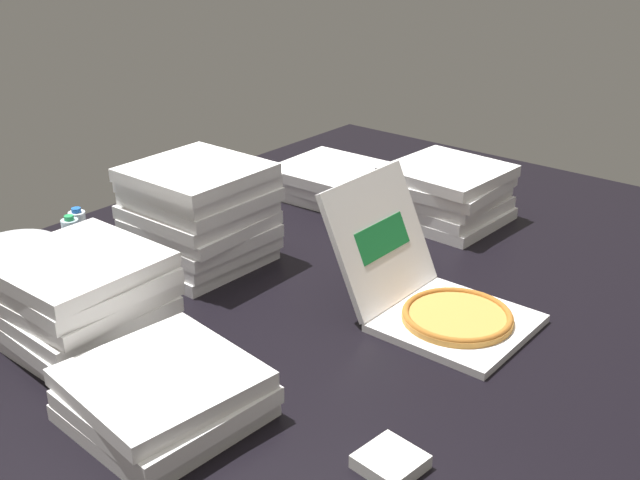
% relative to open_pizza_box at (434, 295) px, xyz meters
% --- Properties ---
extents(ground_plane, '(3.20, 2.40, 0.02)m').
position_rel_open_pizza_box_xyz_m(ground_plane, '(-0.01, 0.34, -0.09)').
color(ground_plane, black).
extents(open_pizza_box, '(0.40, 0.58, 0.39)m').
position_rel_open_pizza_box_xyz_m(open_pizza_box, '(0.00, 0.00, 0.00)').
color(open_pizza_box, white).
rests_on(open_pizza_box, ground_plane).
extents(pizza_stack_left_mid, '(0.43, 0.43, 0.35)m').
position_rel_open_pizza_box_xyz_m(pizza_stack_left_mid, '(-0.17, 0.84, 0.10)').
color(pizza_stack_left_mid, white).
rests_on(pizza_stack_left_mid, ground_plane).
extents(pizza_stack_right_far, '(0.43, 0.44, 0.22)m').
position_rel_open_pizza_box_xyz_m(pizza_stack_right_far, '(0.70, 0.38, 0.03)').
color(pizza_stack_right_far, white).
rests_on(pizza_stack_right_far, ground_plane).
extents(pizza_stack_center_near, '(0.44, 0.43, 0.13)m').
position_rel_open_pizza_box_xyz_m(pizza_stack_center_near, '(0.64, 0.91, -0.01)').
color(pizza_stack_center_near, white).
rests_on(pizza_stack_center_near, ground_plane).
extents(pizza_stack_left_near, '(0.43, 0.43, 0.27)m').
position_rel_open_pizza_box_xyz_m(pizza_stack_left_near, '(-0.75, 0.70, 0.05)').
color(pizza_stack_left_near, white).
rests_on(pizza_stack_left_near, ground_plane).
extents(pizza_stack_right_near, '(0.45, 0.46, 0.13)m').
position_rel_open_pizza_box_xyz_m(pizza_stack_right_near, '(-0.84, 0.24, -0.01)').
color(pizza_stack_right_near, white).
rests_on(pizza_stack_right_near, ground_plane).
extents(ice_bucket, '(0.27, 0.27, 0.14)m').
position_rel_open_pizza_box_xyz_m(ice_bucket, '(-0.67, 1.18, -0.01)').
color(ice_bucket, '#B7BABF').
rests_on(ice_bucket, ground_plane).
extents(water_bottle_1, '(0.06, 0.06, 0.20)m').
position_rel_open_pizza_box_xyz_m(water_bottle_1, '(-0.56, 0.94, 0.02)').
color(water_bottle_1, white).
rests_on(water_bottle_1, ground_plane).
extents(water_bottle_2, '(0.06, 0.06, 0.20)m').
position_rel_open_pizza_box_xyz_m(water_bottle_2, '(-0.44, 1.17, 0.02)').
color(water_bottle_2, white).
rests_on(water_bottle_2, ground_plane).
extents(water_bottle_3, '(0.06, 0.06, 0.20)m').
position_rel_open_pizza_box_xyz_m(water_bottle_3, '(-0.50, 1.12, 0.02)').
color(water_bottle_3, silver).
rests_on(water_bottle_3, ground_plane).
extents(napkin_pile, '(0.15, 0.15, 0.03)m').
position_rel_open_pizza_box_xyz_m(napkin_pile, '(-0.64, -0.29, -0.06)').
color(napkin_pile, white).
rests_on(napkin_pile, ground_plane).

